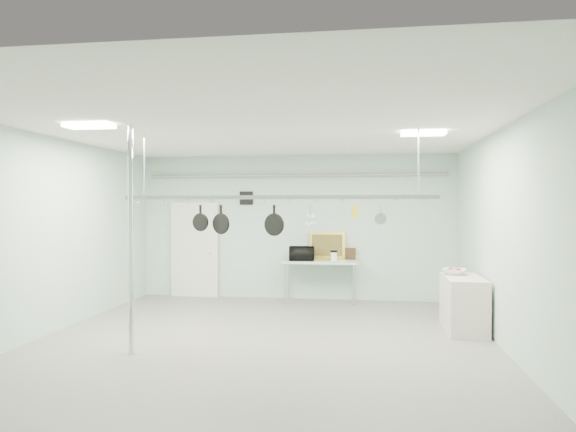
% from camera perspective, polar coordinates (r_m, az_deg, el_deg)
% --- Properties ---
extents(floor, '(8.00, 8.00, 0.00)m').
position_cam_1_polar(floor, '(7.78, -3.21, -14.30)').
color(floor, gray).
rests_on(floor, ground).
extents(ceiling, '(7.00, 8.00, 0.02)m').
position_cam_1_polar(ceiling, '(7.58, -3.24, 9.63)').
color(ceiling, silver).
rests_on(ceiling, back_wall).
extents(back_wall, '(7.00, 0.02, 3.20)m').
position_cam_1_polar(back_wall, '(11.45, 0.75, -1.24)').
color(back_wall, '#ADD0C3').
rests_on(back_wall, floor).
extents(right_wall, '(0.02, 8.00, 3.20)m').
position_cam_1_polar(right_wall, '(7.63, 23.43, -2.48)').
color(right_wall, '#ADD0C3').
rests_on(right_wall, floor).
extents(door, '(1.10, 0.10, 2.20)m').
position_cam_1_polar(door, '(11.95, -10.31, -3.80)').
color(door, silver).
rests_on(door, floor).
extents(wall_vent, '(0.30, 0.04, 0.30)m').
position_cam_1_polar(wall_vent, '(11.61, -4.65, 2.00)').
color(wall_vent, black).
rests_on(wall_vent, back_wall).
extents(conduit_pipe, '(6.60, 0.07, 0.07)m').
position_cam_1_polar(conduit_pipe, '(11.37, 0.69, 4.54)').
color(conduit_pipe, gray).
rests_on(conduit_pipe, back_wall).
extents(chrome_pole, '(0.08, 0.08, 3.20)m').
position_cam_1_polar(chrome_pole, '(7.48, -17.05, -2.51)').
color(chrome_pole, silver).
rests_on(chrome_pole, floor).
extents(prep_table, '(1.60, 0.70, 0.91)m').
position_cam_1_polar(prep_table, '(11.05, 3.58, -5.32)').
color(prep_table, silver).
rests_on(prep_table, floor).
extents(side_cabinet, '(0.60, 1.20, 0.90)m').
position_cam_1_polar(side_cabinet, '(9.05, 18.92, -9.24)').
color(side_cabinet, beige).
rests_on(side_cabinet, floor).
extents(pot_rack, '(4.80, 0.06, 1.00)m').
position_cam_1_polar(pot_rack, '(7.76, -1.34, 2.31)').
color(pot_rack, '#B7B7BC').
rests_on(pot_rack, ceiling).
extents(light_panel_left, '(0.65, 0.30, 0.05)m').
position_cam_1_polar(light_panel_left, '(7.60, -21.22, 9.31)').
color(light_panel_left, white).
rests_on(light_panel_left, ceiling).
extents(light_panel_right, '(0.65, 0.30, 0.05)m').
position_cam_1_polar(light_panel_right, '(8.08, 14.80, 8.86)').
color(light_panel_right, white).
rests_on(light_panel_right, ceiling).
extents(microwave, '(0.56, 0.41, 0.30)m').
position_cam_1_polar(microwave, '(11.00, 1.55, -4.19)').
color(microwave, black).
rests_on(microwave, prep_table).
extents(coffee_canister, '(0.16, 0.16, 0.18)m').
position_cam_1_polar(coffee_canister, '(10.98, 5.11, -4.51)').
color(coffee_canister, white).
rests_on(coffee_canister, prep_table).
extents(painting_large, '(0.78, 0.14, 0.58)m').
position_cam_1_polar(painting_large, '(11.31, 4.37, -3.33)').
color(painting_large, gold).
rests_on(painting_large, prep_table).
extents(painting_small, '(0.31, 0.11, 0.25)m').
position_cam_1_polar(painting_small, '(11.30, 6.77, -4.17)').
color(painting_small, '#312111').
rests_on(painting_small, prep_table).
extents(fruit_bowl, '(0.50, 0.50, 0.10)m').
position_cam_1_polar(fruit_bowl, '(9.23, 17.96, -5.90)').
color(fruit_bowl, silver).
rests_on(fruit_bowl, side_cabinet).
extents(skillet_left, '(0.28, 0.12, 0.38)m').
position_cam_1_polar(skillet_left, '(8.04, -9.70, -0.14)').
color(skillet_left, black).
rests_on(skillet_left, pot_rack).
extents(skillet_mid, '(0.32, 0.18, 0.43)m').
position_cam_1_polar(skillet_mid, '(7.95, -7.46, -0.31)').
color(skillet_mid, black).
rests_on(skillet_mid, pot_rack).
extents(skillet_right, '(0.34, 0.17, 0.46)m').
position_cam_1_polar(skillet_right, '(7.77, -1.55, -0.44)').
color(skillet_right, black).
rests_on(skillet_right, pot_rack).
extents(whisk, '(0.21, 0.21, 0.29)m').
position_cam_1_polar(whisk, '(7.69, 2.50, 0.18)').
color(whisk, silver).
rests_on(whisk, pot_rack).
extents(grater, '(0.08, 0.02, 0.20)m').
position_cam_1_polar(grater, '(7.65, 7.37, 0.48)').
color(grater, '#C58C17').
rests_on(grater, pot_rack).
extents(saucepan, '(0.19, 0.15, 0.30)m').
position_cam_1_polar(saucepan, '(7.66, 10.26, 0.11)').
color(saucepan, '#AAABAF').
rests_on(saucepan, pot_rack).
extents(fruit_cluster, '(0.24, 0.24, 0.09)m').
position_cam_1_polar(fruit_cluster, '(9.23, 17.96, -5.65)').
color(fruit_cluster, '#A50F14').
rests_on(fruit_cluster, fruit_bowl).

